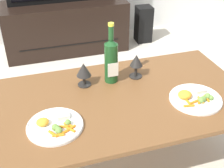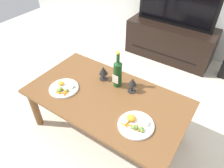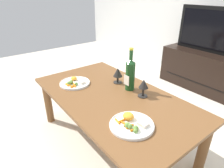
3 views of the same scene
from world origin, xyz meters
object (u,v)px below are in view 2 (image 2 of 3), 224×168
dinner_plate_left (64,88)px  dining_table (106,102)px  goblet_right (133,83)px  tv_screen (177,5)px  tv_stand (170,41)px  wine_bottle (117,73)px  goblet_left (103,71)px  dinner_plate_right (136,124)px

dinner_plate_left → dining_table: bearing=20.6°
goblet_right → dining_table: bearing=-130.4°
tv_screen → tv_stand: bearing=90.0°
dining_table → dinner_plate_left: dinner_plate_left is taller
wine_bottle → goblet_right: wine_bottle is taller
tv_screen → dinner_plate_left: tv_screen is taller
tv_screen → goblet_left: tv_screen is taller
dining_table → goblet_left: (-0.16, 0.18, 0.16)m
tv_stand → dinner_plate_right: 1.83m
tv_screen → goblet_left: 1.47m
goblet_left → dinner_plate_left: goblet_left is taller
tv_screen → goblet_left: size_ratio=7.48×
goblet_right → tv_stand: bearing=97.5°
goblet_left → dinner_plate_right: 0.62m
tv_stand → dinner_plate_right: dinner_plate_right is taller
goblet_right → goblet_left: bearing=180.0°
dining_table → wine_bottle: 0.28m
goblet_left → dinner_plate_left: (-0.21, -0.32, -0.08)m
tv_stand → dinner_plate_right: size_ratio=4.38×
goblet_left → dinner_plate_right: size_ratio=0.51×
dining_table → wine_bottle: size_ratio=3.94×
tv_stand → dinner_plate_left: dinner_plate_left is taller
dining_table → dinner_plate_right: size_ratio=5.06×
tv_stand → tv_screen: 0.52m
goblet_right → dinner_plate_right: size_ratio=0.52×
goblet_right → dinner_plate_right: goblet_right is taller
dining_table → goblet_right: 0.29m
tv_stand → dinner_plate_left: (-0.33, -1.77, 0.23)m
goblet_left → dinner_plate_left: size_ratio=0.53×
goblet_right → dinner_plate_right: 0.39m
wine_bottle → goblet_left: wine_bottle is taller
dinner_plate_left → dinner_plate_right: bearing=0.2°
wine_bottle → goblet_left: 0.16m
dinner_plate_left → tv_screen: bearing=79.5°
wine_bottle → tv_screen: bearing=91.4°
wine_bottle → dinner_plate_left: 0.50m
tv_screen → goblet_right: bearing=-82.5°
tv_screen → wine_bottle: 1.46m
tv_stand → goblet_right: (0.19, -1.46, 0.32)m
goblet_left → wine_bottle: bearing=-0.1°
goblet_right → dinner_plate_left: bearing=-148.6°
goblet_left → dinner_plate_left: bearing=-123.4°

